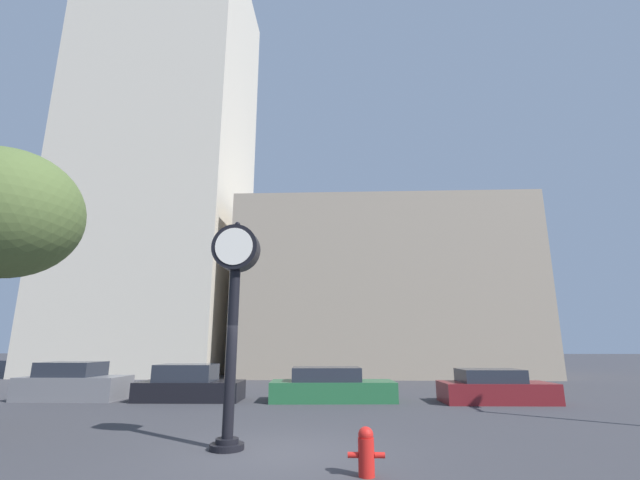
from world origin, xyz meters
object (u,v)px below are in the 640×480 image
Objects in this scene: car_black at (189,385)px; bare_tree at (5,214)px; car_green at (331,387)px; car_maroon at (495,389)px; fire_hydrant_near at (366,451)px; street_clock at (234,291)px; car_grey at (74,384)px.

car_black is 0.54× the size of bare_tree.
car_green reaches higher than car_maroon.
car_green is at bearing 94.47° from fire_hydrant_near.
street_clock reaches higher than car_grey.
fire_hydrant_near is (-5.38, -9.35, -0.12)m from car_maroon.
car_green is (5.51, 0.07, -0.04)m from car_black.
fire_hydrant_near is (10.93, -9.62, -0.22)m from car_grey.
street_clock reaches higher than car_maroon.
bare_tree is at bearing 167.92° from street_clock.
car_black is at bearing 177.30° from car_green.
bare_tree is (-15.00, -6.15, 5.10)m from car_maroon.
car_black reaches higher than fire_hydrant_near.
car_grey is 0.98× the size of car_black.
street_clock is 1.25× the size of car_grey.
car_black is at bearing 177.57° from car_maroon.
bare_tree is at bearing -159.24° from car_maroon.
car_maroon is 17.00m from bare_tree.
car_grey reaches higher than car_black.
bare_tree reaches higher than car_maroon.
car_grey is (-8.18, 7.89, -2.65)m from street_clock.
street_clock reaches higher than car_black.
street_clock is at bearing 147.84° from fire_hydrant_near.
street_clock reaches higher than car_green.
street_clock is at bearing -12.08° from bare_tree.
car_grey is 0.95× the size of car_maroon.
bare_tree is (-6.87, 1.47, 2.35)m from street_clock.
car_grey is 5.11× the size of fire_hydrant_near.
street_clock is 1.22× the size of car_black.
street_clock is 11.47m from car_maroon.
car_green is (2.00, 7.87, -2.73)m from street_clock.
car_grey reaches higher than car_maroon.
fire_hydrant_near is at bearing -57.95° from car_black.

